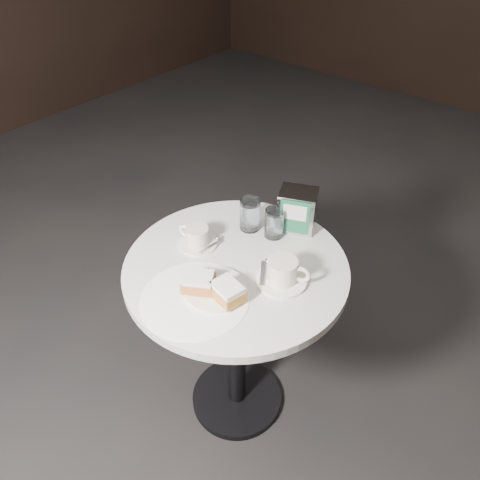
% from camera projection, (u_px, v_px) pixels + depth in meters
% --- Properties ---
extents(ground, '(7.00, 7.00, 0.00)m').
position_uv_depth(ground, '(237.00, 399.00, 1.92)').
color(ground, black).
rests_on(ground, ground).
extents(cafe_table, '(0.70, 0.70, 0.74)m').
position_uv_depth(cafe_table, '(236.00, 308.00, 1.57)').
color(cafe_table, black).
rests_on(cafe_table, ground).
extents(sugar_spill, '(0.40, 0.40, 0.00)m').
position_uv_depth(sugar_spill, '(195.00, 299.00, 1.33)').
color(sugar_spill, white).
rests_on(sugar_spill, cafe_table).
extents(beignet_plate, '(0.22, 0.22, 0.06)m').
position_uv_depth(beignet_plate, '(214.00, 288.00, 1.34)').
color(beignet_plate, white).
rests_on(beignet_plate, cafe_table).
extents(coffee_cup_left, '(0.15, 0.15, 0.07)m').
position_uv_depth(coffee_cup_left, '(197.00, 237.00, 1.51)').
color(coffee_cup_left, silver).
rests_on(coffee_cup_left, cafe_table).
extents(coffee_cup_right, '(0.20, 0.20, 0.08)m').
position_uv_depth(coffee_cup_right, '(282.00, 273.00, 1.37)').
color(coffee_cup_right, white).
rests_on(coffee_cup_right, cafe_table).
extents(water_glass_left, '(0.07, 0.07, 0.11)m').
position_uv_depth(water_glass_left, '(250.00, 215.00, 1.56)').
color(water_glass_left, silver).
rests_on(water_glass_left, cafe_table).
extents(water_glass_right, '(0.07, 0.07, 0.10)m').
position_uv_depth(water_glass_right, '(274.00, 223.00, 1.53)').
color(water_glass_right, white).
rests_on(water_glass_right, cafe_table).
extents(napkin_dispenser, '(0.15, 0.14, 0.14)m').
position_uv_depth(napkin_dispenser, '(297.00, 210.00, 1.55)').
color(napkin_dispenser, silver).
rests_on(napkin_dispenser, cafe_table).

